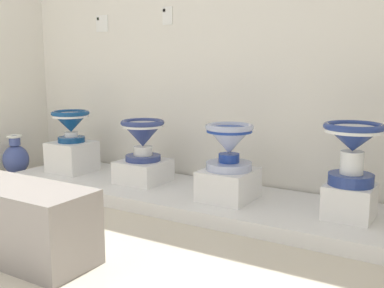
{
  "coord_description": "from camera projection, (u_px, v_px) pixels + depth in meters",
  "views": [
    {
      "loc": [
        3.74,
        -0.3,
        1.04
      ],
      "look_at": [
        2.01,
        2.54,
        0.45
      ],
      "focal_mm": 43.1,
      "sensor_mm": 36.0,
      "label": 1
    }
  ],
  "objects": [
    {
      "name": "decorative_vase_corner",
      "position": [
        16.0,
        159.0,
        4.23
      ],
      "size": [
        0.24,
        0.24,
        0.39
      ],
      "color": "white",
      "rests_on": "ground_plane"
    },
    {
      "name": "info_placard_second",
      "position": [
        167.0,
        16.0,
        3.82
      ],
      "size": [
        0.09,
        0.01,
        0.15
      ],
      "color": "white"
    },
    {
      "name": "museum_bench",
      "position": [
        17.0,
        221.0,
        2.48
      ],
      "size": [
        0.93,
        0.36,
        0.4
      ],
      "primitive_type": "cube",
      "color": "gray",
      "rests_on": "ground_plane"
    },
    {
      "name": "antique_toilet_pale_glazed",
      "position": [
        71.0,
        122.0,
        3.99
      ],
      "size": [
        0.33,
        0.33,
        0.27
      ],
      "color": "navy",
      "rests_on": "plinth_block_pale_glazed"
    },
    {
      "name": "plinth_block_pale_glazed",
      "position": [
        72.0,
        157.0,
        4.05
      ],
      "size": [
        0.34,
        0.34,
        0.26
      ],
      "primitive_type": "cube",
      "color": "white",
      "rests_on": "display_platform"
    },
    {
      "name": "info_placard_first",
      "position": [
        102.0,
        23.0,
        4.19
      ],
      "size": [
        0.14,
        0.01,
        0.15
      ],
      "color": "white"
    },
    {
      "name": "plinth_block_slender_white",
      "position": [
        349.0,
        201.0,
        2.82
      ],
      "size": [
        0.28,
        0.29,
        0.21
      ],
      "primitive_type": "cube",
      "color": "white",
      "rests_on": "display_platform"
    },
    {
      "name": "display_platform",
      "position": [
        185.0,
        196.0,
        3.48
      ],
      "size": [
        3.15,
        0.81,
        0.1
      ],
      "primitive_type": "cube",
      "color": "white",
      "rests_on": "ground_plane"
    },
    {
      "name": "antique_toilet_leftmost",
      "position": [
        143.0,
        135.0,
        3.64
      ],
      "size": [
        0.35,
        0.35,
        0.32
      ],
      "color": "navy",
      "rests_on": "plinth_block_leftmost"
    },
    {
      "name": "antique_toilet_slender_white",
      "position": [
        353.0,
        144.0,
        2.76
      ],
      "size": [
        0.36,
        0.36,
        0.38
      ],
      "color": "navy",
      "rests_on": "plinth_block_slender_white"
    },
    {
      "name": "plinth_block_rightmost",
      "position": [
        229.0,
        184.0,
        3.22
      ],
      "size": [
        0.34,
        0.39,
        0.21
      ],
      "primitive_type": "cube",
      "color": "white",
      "rests_on": "display_platform"
    },
    {
      "name": "plinth_block_leftmost",
      "position": [
        143.0,
        171.0,
        3.69
      ],
      "size": [
        0.35,
        0.38,
        0.18
      ],
      "primitive_type": "cube",
      "color": "white",
      "rests_on": "display_platform"
    },
    {
      "name": "antique_toilet_rightmost",
      "position": [
        229.0,
        142.0,
        3.17
      ],
      "size": [
        0.33,
        0.33,
        0.32
      ],
      "color": "#AFB9DD",
      "rests_on": "plinth_block_rightmost"
    },
    {
      "name": "wall_back",
      "position": [
        215.0,
        6.0,
        3.62
      ],
      "size": [
        4.09,
        0.06,
        2.97
      ],
      "primitive_type": "cube",
      "color": "white",
      "rests_on": "ground_plane"
    }
  ]
}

